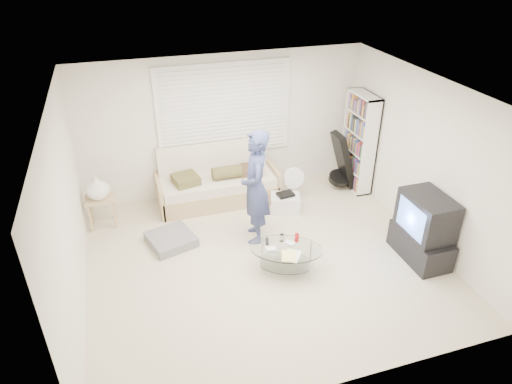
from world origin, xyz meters
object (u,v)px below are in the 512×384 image
object	(u,v)px
futon_sofa	(217,184)
bookshelf	(359,142)
coffee_table	(286,252)
tv_unit	(424,229)

from	to	relation	value
futon_sofa	bookshelf	size ratio (longest dim) A/B	1.16
futon_sofa	coffee_table	distance (m)	2.22
tv_unit	bookshelf	bearing A→B (deg)	86.78
coffee_table	bookshelf	bearing A→B (deg)	42.16
bookshelf	coffee_table	xyz separation A→B (m)	(-2.11, -1.91, -0.59)
tv_unit	coffee_table	xyz separation A→B (m)	(-1.98, 0.32, -0.19)
futon_sofa	tv_unit	bearing A→B (deg)	-45.45
futon_sofa	tv_unit	size ratio (longest dim) A/B	2.03
bookshelf	futon_sofa	bearing A→B (deg)	174.11
bookshelf	coffee_table	size ratio (longest dim) A/B	1.51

